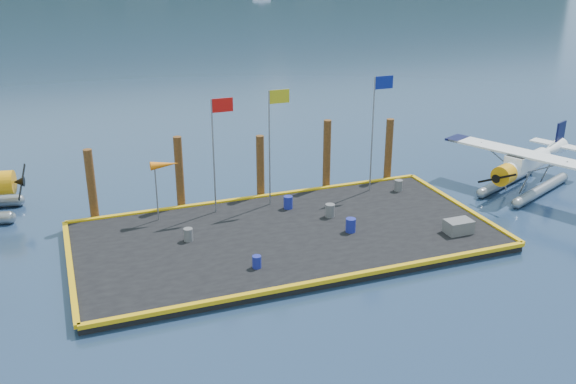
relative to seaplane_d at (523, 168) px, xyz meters
name	(u,v)px	position (x,y,z in m)	size (l,w,h in m)	color
ground	(286,241)	(-15.18, -1.51, -1.44)	(4000.00, 4000.00, 0.00)	#192F4C
dock	(286,237)	(-15.18, -1.51, -1.24)	(20.00, 10.00, 0.40)	black
dock_bumpers	(286,232)	(-15.18, -1.51, -0.95)	(20.25, 10.25, 0.18)	gold
seaplane_d	(523,168)	(0.00, 0.00, 0.00)	(8.59, 9.01, 3.31)	gray
drum_0	(188,235)	(-19.78, -0.67, -0.73)	(0.44, 0.44, 0.62)	#555559
drum_1	(351,225)	(-12.16, -2.44, -0.70)	(0.49, 0.49, 0.69)	navy
drum_2	(330,210)	(-12.35, -0.39, -0.70)	(0.49, 0.49, 0.68)	#555559
drum_3	(257,262)	(-17.59, -4.39, -0.76)	(0.39, 0.39, 0.55)	navy
drum_4	(398,185)	(-7.19, 1.66, -0.72)	(0.46, 0.46, 0.64)	#555559
drum_5	(288,202)	(-13.97, 1.42, -0.70)	(0.48, 0.48, 0.67)	navy
crate	(459,226)	(-7.31, -4.37, -0.71)	(1.30, 0.87, 0.65)	#555559
flagpole_red	(217,138)	(-17.47, 2.29, 2.96)	(1.14, 0.08, 6.00)	gray
flagpole_yellow	(273,130)	(-14.48, 2.29, 3.07)	(1.14, 0.08, 6.20)	gray
flagpole_blue	(376,117)	(-8.48, 2.29, 3.25)	(1.14, 0.08, 6.50)	gray
windsock	(164,166)	(-20.21, 2.29, 1.79)	(1.40, 0.44, 3.12)	gray
piling_0	(92,187)	(-23.68, 3.89, 0.56)	(0.44, 0.44, 4.00)	#432913
piling_1	(180,175)	(-19.18, 3.89, 0.66)	(0.44, 0.44, 4.20)	#432913
piling_2	(260,169)	(-14.68, 3.89, 0.46)	(0.44, 0.44, 3.80)	#432913
piling_3	(327,157)	(-10.68, 3.89, 0.71)	(0.44, 0.44, 4.30)	#432913
piling_4	(388,152)	(-6.68, 3.89, 0.56)	(0.44, 0.44, 4.00)	#432913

